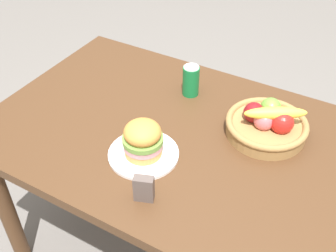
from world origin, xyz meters
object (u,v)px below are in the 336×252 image
Objects in this scene: soda_can at (191,81)px; fruit_basket at (267,124)px; sandwich at (143,139)px; plate at (144,154)px; napkin_holder at (144,189)px.

fruit_basket reaches higher than soda_can.
sandwich reaches higher than fruit_basket.
soda_can reaches higher than plate.
plate is 1.90× the size of soda_can.
napkin_holder is at bearing -114.81° from fruit_basket.
plate is at bearing 102.71° from napkin_holder.
sandwich is at bearing 102.71° from napkin_holder.
napkin_holder is at bearing -57.00° from plate.
fruit_basket is at bearing -14.10° from soda_can.
napkin_holder is (0.13, -0.56, -0.02)m from soda_can.
sandwich is 0.45m from fruit_basket.
plate is 0.40m from soda_can.
napkin_holder is (0.10, -0.16, -0.03)m from sandwich.
plate is 0.19m from napkin_holder.
sandwich is 0.47× the size of fruit_basket.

